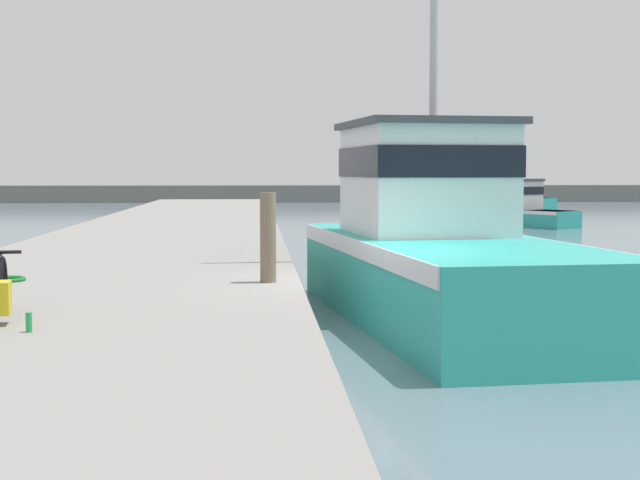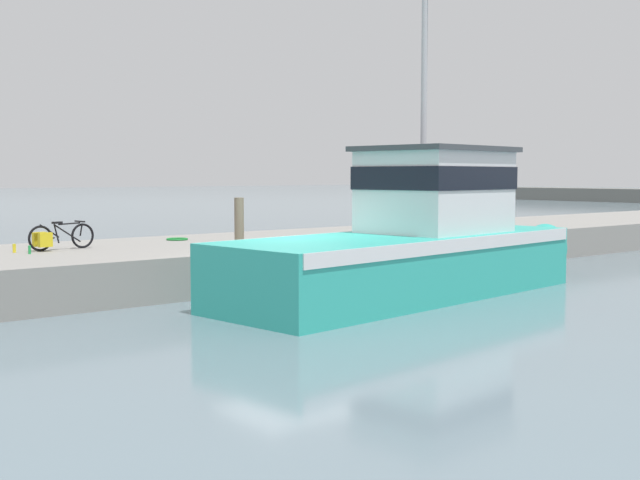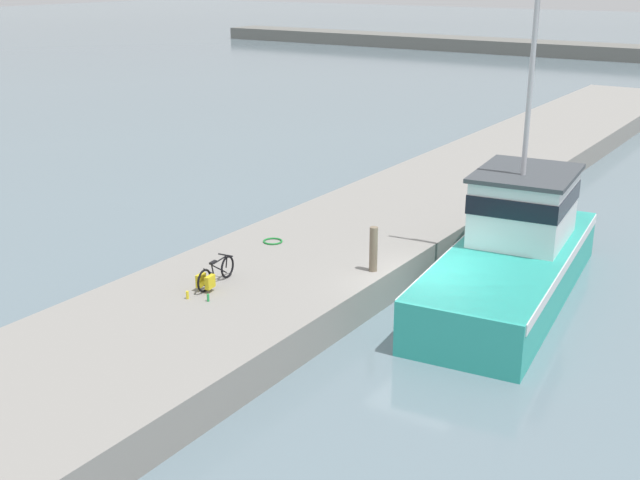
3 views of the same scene
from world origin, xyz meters
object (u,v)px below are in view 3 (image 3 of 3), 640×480
(bicycle_touring, at_px, (212,276))
(mooring_post, at_px, (373,249))
(water_bottle_by_bike, at_px, (208,298))
(water_bottle_on_curb, at_px, (187,295))
(fishing_boat_main, at_px, (515,250))

(bicycle_touring, xyz_separation_m, mooring_post, (2.90, 3.30, 0.32))
(water_bottle_by_bike, bearing_deg, bicycle_touring, 123.82)
(mooring_post, height_order, water_bottle_on_curb, mooring_post)
(water_bottle_on_curb, bearing_deg, water_bottle_by_bike, 16.55)
(fishing_boat_main, height_order, mooring_post, fishing_boat_main)
(fishing_boat_main, distance_m, mooring_post, 4.20)
(bicycle_touring, bearing_deg, mooring_post, 41.15)
(water_bottle_by_bike, distance_m, water_bottle_on_curb, 0.56)
(bicycle_touring, distance_m, water_bottle_by_bike, 0.99)
(mooring_post, xyz_separation_m, water_bottle_by_bike, (-2.37, -4.10, -0.53))
(mooring_post, height_order, water_bottle_by_bike, mooring_post)
(water_bottle_on_curb, bearing_deg, mooring_post, 55.69)
(fishing_boat_main, xyz_separation_m, mooring_post, (-2.91, -3.01, 0.34))
(bicycle_touring, xyz_separation_m, water_bottle_on_curb, (-0.01, -0.96, -0.21))
(fishing_boat_main, xyz_separation_m, water_bottle_on_curb, (-5.82, -7.27, -0.18))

